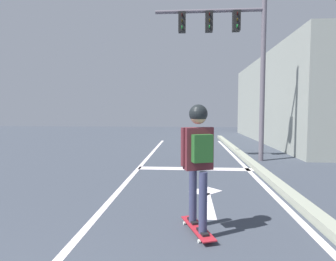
% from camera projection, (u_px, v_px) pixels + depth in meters
% --- Properties ---
extents(lane_line_center, '(0.12, 20.00, 0.01)m').
position_uv_depth(lane_line_center, '(119.00, 190.00, 5.87)').
color(lane_line_center, silver).
rests_on(lane_line_center, ground).
extents(lane_line_curbside, '(0.12, 20.00, 0.01)m').
position_uv_depth(lane_line_curbside, '(272.00, 193.00, 5.64)').
color(lane_line_curbside, silver).
rests_on(lane_line_curbside, ground).
extents(stop_bar, '(3.29, 0.40, 0.01)m').
position_uv_depth(stop_bar, '(195.00, 169.00, 8.07)').
color(stop_bar, silver).
rests_on(stop_bar, ground).
extents(lane_arrow_stem, '(0.16, 1.40, 0.01)m').
position_uv_depth(lane_arrow_stem, '(209.00, 205.00, 4.97)').
color(lane_arrow_stem, silver).
rests_on(lane_arrow_stem, ground).
extents(lane_arrow_head, '(0.71, 0.71, 0.01)m').
position_uv_depth(lane_arrow_head, '(206.00, 191.00, 5.81)').
color(lane_arrow_head, silver).
rests_on(lane_arrow_head, ground).
extents(curb_strip, '(0.24, 24.00, 0.14)m').
position_uv_depth(curb_strip, '(285.00, 190.00, 5.62)').
color(curb_strip, '#9BA08C').
rests_on(curb_strip, ground).
extents(skateboard, '(0.47, 0.89, 0.07)m').
position_uv_depth(skateboard, '(197.00, 228.00, 3.83)').
color(skateboard, '#AE202C').
rests_on(skateboard, ground).
extents(skater, '(0.44, 0.61, 1.68)m').
position_uv_depth(skater, '(198.00, 150.00, 3.74)').
color(skater, '#373B5D').
rests_on(skater, skateboard).
extents(traffic_signal_mast, '(3.64, 0.34, 5.39)m').
position_uv_depth(traffic_signal_mast, '(232.00, 45.00, 9.20)').
color(traffic_signal_mast, slate).
rests_on(traffic_signal_mast, ground).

